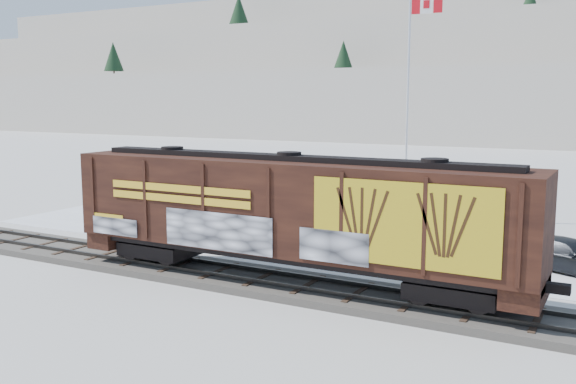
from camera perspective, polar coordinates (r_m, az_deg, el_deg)
The scene contains 8 objects.
ground at distance 25.01m, azimuth -2.33°, elevation -8.22°, with size 500.00×500.00×0.00m, color white.
rail_track at distance 24.97m, azimuth -2.33°, elevation -7.90°, with size 50.00×3.40×0.43m.
parking_strip at distance 31.46m, azimuth 4.75°, elevation -4.76°, with size 40.00×8.00×0.03m, color white.
hopper_railcar at distance 23.73m, azimuth 0.10°, elevation -1.65°, with size 18.02×3.06×4.64m.
flagpole at distance 38.02m, azimuth 10.65°, elevation 4.87°, with size 2.30×0.90×13.03m.
car_silver at distance 36.28m, azimuth -10.77°, elevation -2.00°, with size 1.62×4.03×1.37m, color #A9ACB0.
car_white at distance 32.37m, azimuth 1.65°, elevation -2.96°, with size 1.61×4.62×1.52m, color silver.
car_dark at distance 28.96m, azimuth 23.72°, elevation -5.19°, with size 1.89×4.65×1.35m, color black.
Camera 1 is at (12.38, -20.53, 7.11)m, focal length 40.00 mm.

